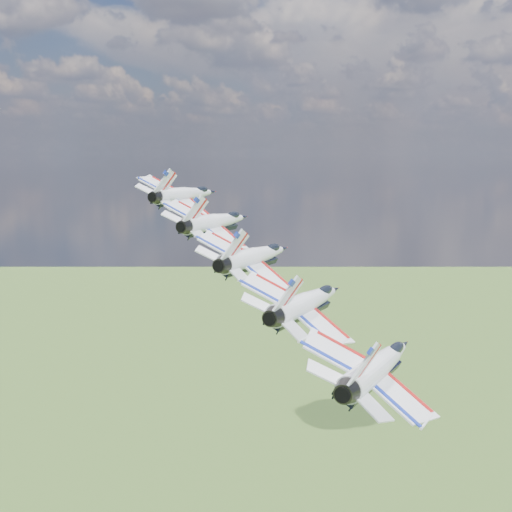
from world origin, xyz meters
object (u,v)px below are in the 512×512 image
at_px(jet_3, 308,302).
at_px(jet_4, 379,365).
at_px(jet_0, 186,194).
at_px(jet_1, 217,221).
at_px(jet_2, 256,256).

xyz_separation_m(jet_3, jet_4, (9.52, -8.36, -2.83)).
relative_size(jet_0, jet_1, 1.00).
relative_size(jet_1, jet_2, 1.00).
relative_size(jet_3, jet_4, 1.00).
bearing_deg(jet_3, jet_4, -38.57).
relative_size(jet_0, jet_2, 1.00).
xyz_separation_m(jet_0, jet_3, (28.56, -25.09, -8.49)).
xyz_separation_m(jet_0, jet_4, (38.08, -33.45, -11.32)).
relative_size(jet_2, jet_4, 1.00).
bearing_deg(jet_4, jet_2, 141.43).
relative_size(jet_2, jet_3, 1.00).
xyz_separation_m(jet_2, jet_4, (19.04, -16.73, -5.66)).
bearing_deg(jet_3, jet_0, 141.43).
distance_m(jet_2, jet_4, 25.97).
bearing_deg(jet_4, jet_3, 141.43).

